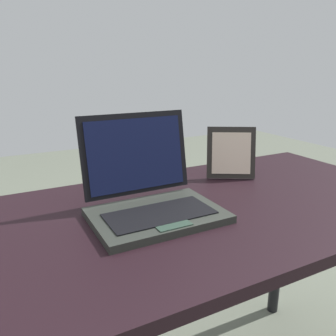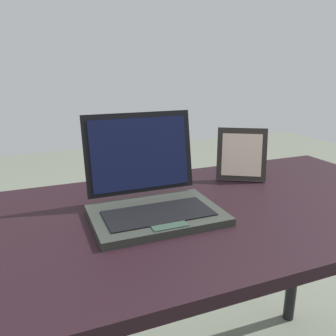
{
  "view_description": "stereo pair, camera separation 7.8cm",
  "coord_description": "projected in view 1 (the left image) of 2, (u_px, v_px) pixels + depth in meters",
  "views": [
    {
      "loc": [
        -0.24,
        -0.7,
        1.1
      ],
      "look_at": [
        0.12,
        -0.01,
        0.87
      ],
      "focal_mm": 36.58,
      "sensor_mm": 36.0,
      "label": 1
    },
    {
      "loc": [
        -0.17,
        -0.73,
        1.1
      ],
      "look_at": [
        0.12,
        -0.01,
        0.87
      ],
      "focal_mm": 36.58,
      "sensor_mm": 36.0,
      "label": 2
    }
  ],
  "objects": [
    {
      "name": "photo_frame",
      "position": [
        231.0,
        153.0,
        1.1
      ],
      "size": [
        0.16,
        0.12,
        0.17
      ],
      "color": "black",
      "rests_on": "desk"
    },
    {
      "name": "laptop_front",
      "position": [
        150.0,
        195.0,
        0.84
      ],
      "size": [
        0.31,
        0.26,
        0.24
      ],
      "color": "#292C27",
      "rests_on": "desk"
    },
    {
      "name": "desk",
      "position": [
        121.0,
        252.0,
        0.82
      ],
      "size": [
        1.76,
        0.65,
        0.75
      ],
      "color": "black",
      "rests_on": "ground"
    }
  ]
}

